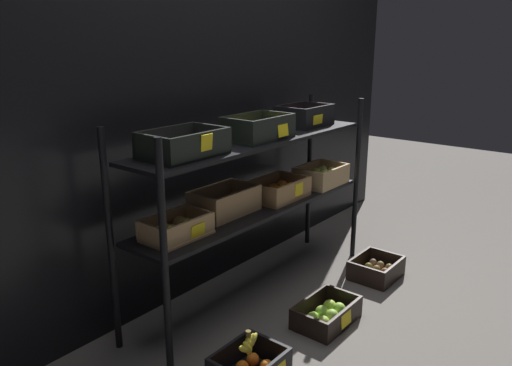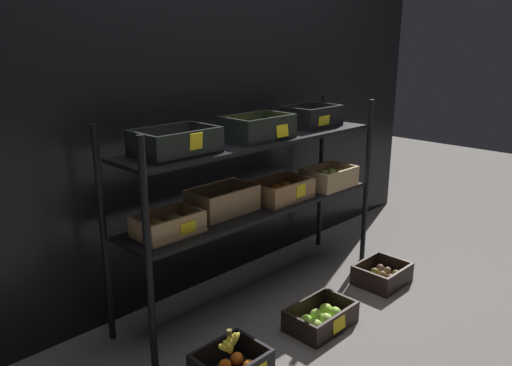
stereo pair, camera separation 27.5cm
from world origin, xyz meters
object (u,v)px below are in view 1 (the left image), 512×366
Objects in this scene: display_rack at (258,173)px; banana_bunch_loose at (249,345)px; crate_ground_apple_green at (327,314)px; crate_ground_kiwi at (376,270)px.

display_rack is 12.01× the size of banana_bunch_loose.
crate_ground_apple_green is 2.44× the size of banana_bunch_loose.
display_rack is at bearing 143.42° from crate_ground_kiwi.
crate_ground_kiwi is 1.28m from banana_bunch_loose.
crate_ground_apple_green is at bearing -93.51° from display_rack.
crate_ground_apple_green is 1.17× the size of crate_ground_kiwi.
crate_ground_apple_green is 0.65m from crate_ground_kiwi.
display_rack is at bearing 35.84° from banana_bunch_loose.
banana_bunch_loose is (-1.27, -0.01, 0.13)m from crate_ground_kiwi.
crate_ground_kiwi is at bearing 2.73° from crate_ground_apple_green.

